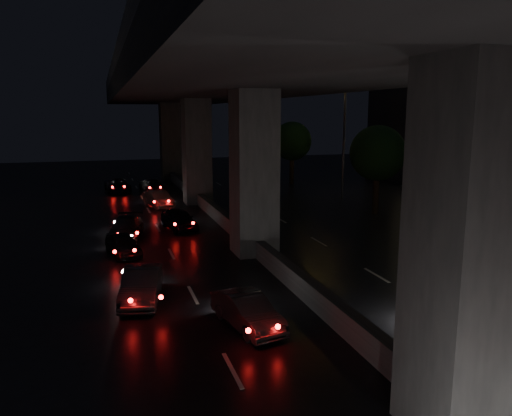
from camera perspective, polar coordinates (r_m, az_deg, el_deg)
name	(u,v)px	position (r m, az deg, el deg)	size (l,w,h in m)	color
ground	(290,285)	(20.62, 3.91, -8.73)	(120.00, 120.00, 0.00)	black
viaduct	(254,82)	(24.22, -0.24, 14.22)	(12.00, 80.00, 10.50)	#303032
median_barrier	(254,244)	(25.02, -0.23, -4.19)	(0.45, 70.00, 0.85)	#303032
building_right_far	(488,107)	(51.14, 24.94, 10.45)	(12.00, 22.00, 15.00)	black
tree_c	(378,153)	(35.23, 13.73, 6.07)	(3.80, 3.80, 6.12)	black
tree_d	(292,141)	(49.61, 4.15, 7.60)	(3.80, 3.80, 6.12)	black
streetlight_far	(338,129)	(40.40, 9.37, 8.86)	(2.52, 0.44, 9.00)	#2D2D33
car_3	(474,338)	(15.99, 23.63, -13.46)	(1.54, 3.80, 1.10)	black
car_4	(142,285)	(19.21, -12.95, -8.56)	(1.28, 3.68, 1.21)	black
car_5	(247,311)	(16.53, -0.98, -11.72)	(1.16, 3.34, 1.10)	black
car_6	(123,245)	(25.43, -14.94, -4.06)	(1.26, 3.13, 1.07)	black
car_7	(126,228)	(28.68, -14.64, -2.27)	(1.65, 4.05, 1.18)	black
car_8	(179,219)	(30.36, -8.78, -1.28)	(1.47, 3.64, 1.24)	black
car_9	(159,199)	(37.94, -11.08, 1.03)	(1.29, 3.70, 1.22)	#514B46
car_10	(153,186)	(45.25, -11.67, 2.47)	(1.83, 3.97, 1.10)	black
car_11	(118,185)	(46.17, -15.52, 2.51)	(1.96, 4.25, 1.18)	black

